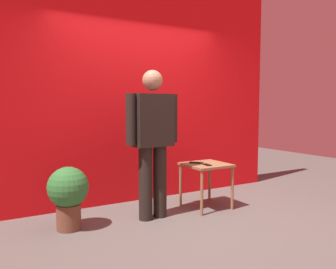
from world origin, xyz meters
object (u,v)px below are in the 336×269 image
(standing_person, at_px, (153,136))
(cell_phone, at_px, (207,165))
(tv_remote, at_px, (196,163))
(potted_plant, at_px, (68,193))
(side_table, at_px, (206,170))

(standing_person, height_order, cell_phone, standing_person)
(tv_remote, bearing_deg, standing_person, 143.86)
(standing_person, bearing_deg, cell_phone, -6.18)
(tv_remote, distance_m, potted_plant, 1.67)
(standing_person, xyz_separation_m, potted_plant, (-0.97, 0.12, -0.57))
(standing_person, bearing_deg, potted_plant, 173.08)
(side_table, distance_m, potted_plant, 1.77)
(standing_person, relative_size, side_table, 2.99)
(potted_plant, bearing_deg, cell_phone, -6.60)
(cell_phone, height_order, potted_plant, potted_plant)
(side_table, bearing_deg, tv_remote, 142.82)
(cell_phone, xyz_separation_m, potted_plant, (-1.70, 0.20, -0.18))
(side_table, height_order, tv_remote, tv_remote)
(side_table, xyz_separation_m, cell_phone, (-0.06, -0.10, 0.09))
(tv_remote, xyz_separation_m, potted_plant, (-1.66, 0.02, -0.19))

